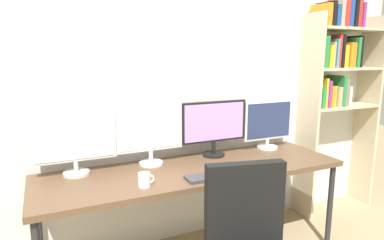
{
  "coord_description": "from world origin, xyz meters",
  "views": [
    {
      "loc": [
        -0.99,
        -1.53,
        1.56
      ],
      "look_at": [
        0.0,
        0.65,
        1.09
      ],
      "focal_mm": 31.29,
      "sensor_mm": 36.0,
      "label": 1
    }
  ],
  "objects": [
    {
      "name": "monitor_center_right",
      "position": [
        0.27,
        0.81,
        1.0
      ],
      "size": [
        0.58,
        0.18,
        0.45
      ],
      "color": "black",
      "rests_on": "desk"
    },
    {
      "name": "monitor_far_left",
      "position": [
        -0.81,
        0.81,
        0.99
      ],
      "size": [
        0.56,
        0.18,
        0.45
      ],
      "color": "silver",
      "rests_on": "desk"
    },
    {
      "name": "bookshelf",
      "position": [
        1.61,
        0.83,
        1.39
      ],
      "size": [
        0.83,
        0.28,
        2.11
      ],
      "color": "beige",
      "rests_on": "ground_plane"
    },
    {
      "name": "wall_back",
      "position": [
        0.0,
        1.02,
        1.3
      ],
      "size": [
        4.66,
        0.1,
        2.6
      ],
      "color": "silver",
      "rests_on": "ground_plane"
    },
    {
      "name": "monitor_center_left",
      "position": [
        -0.27,
        0.81,
        1.01
      ],
      "size": [
        0.51,
        0.18,
        0.48
      ],
      "color": "silver",
      "rests_on": "desk"
    },
    {
      "name": "computer_mouse",
      "position": [
        0.19,
        0.46,
        0.76
      ],
      "size": [
        0.06,
        0.1,
        0.03
      ],
      "primitive_type": "ellipsoid",
      "color": "silver",
      "rests_on": "desk"
    },
    {
      "name": "keyboard_main",
      "position": [
        0.0,
        0.37,
        0.75
      ],
      "size": [
        0.32,
        0.13,
        0.02
      ],
      "primitive_type": "cube",
      "color": "#38383D",
      "rests_on": "desk"
    },
    {
      "name": "coffee_mug",
      "position": [
        -0.44,
        0.4,
        0.79
      ],
      "size": [
        0.11,
        0.08,
        0.09
      ],
      "color": "white",
      "rests_on": "desk"
    },
    {
      "name": "desk",
      "position": [
        0.0,
        0.6,
        0.69
      ],
      "size": [
        2.26,
        0.68,
        0.74
      ],
      "color": "brown",
      "rests_on": "ground_plane"
    },
    {
      "name": "monitor_far_right",
      "position": [
        0.81,
        0.81,
        0.97
      ],
      "size": [
        0.49,
        0.18,
        0.43
      ],
      "color": "silver",
      "rests_on": "desk"
    }
  ]
}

